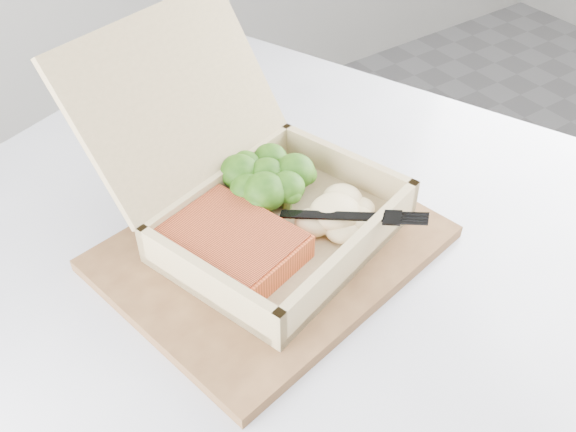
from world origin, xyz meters
TOP-DOWN VIEW (x-y plane):
  - cafe_table at (-0.32, 0.62)m, footprint 1.11×1.11m
  - serving_tray at (-0.30, 0.64)m, footprint 0.37×0.32m
  - takeout_container at (-0.30, 0.69)m, footprint 0.31×0.35m
  - salmon_fillet at (-0.35, 0.64)m, footprint 0.13×0.16m
  - broccoli_pile at (-0.26, 0.70)m, footprint 0.11×0.11m
  - mashed_potatoes at (-0.23, 0.62)m, footprint 0.09×0.08m
  - plastic_fork at (-0.26, 0.62)m, footprint 0.12×0.13m
  - receipt at (-0.33, 0.81)m, footprint 0.11×0.15m

SIDE VIEW (x-z plane):
  - cafe_table at x=-0.32m, z-range 0.18..0.93m
  - receipt at x=-0.33m, z-range 0.75..0.75m
  - serving_tray at x=-0.30m, z-range 0.75..0.77m
  - salmon_fillet at x=-0.35m, z-range 0.78..0.80m
  - mashed_potatoes at x=-0.23m, z-range 0.78..0.81m
  - broccoli_pile at x=-0.26m, z-range 0.78..0.81m
  - plastic_fork at x=-0.26m, z-range 0.79..0.81m
  - takeout_container at x=-0.30m, z-range 0.72..0.92m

